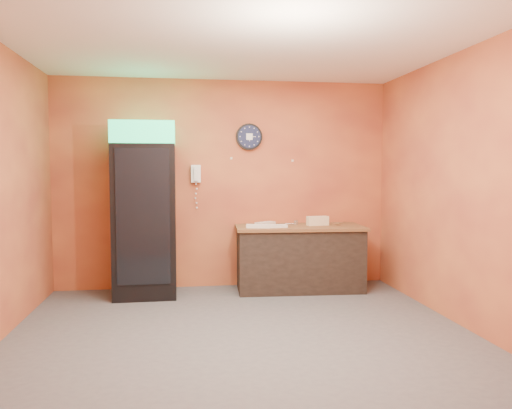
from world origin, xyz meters
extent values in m
plane|color=#47474C|center=(0.00, 0.00, 0.00)|extent=(4.50, 4.50, 0.00)
cube|color=#D5743C|center=(0.00, 2.00, 1.40)|extent=(4.50, 0.02, 2.80)
cube|color=#D5743C|center=(2.25, 0.00, 1.40)|extent=(0.02, 4.00, 2.80)
cube|color=white|center=(0.00, 0.00, 2.80)|extent=(4.50, 4.00, 0.02)
cube|color=black|center=(-1.03, 1.65, 0.95)|extent=(0.77, 0.77, 1.91)
cube|color=#17CA6F|center=(-1.03, 1.65, 2.04)|extent=(0.77, 0.77, 0.27)
cube|color=black|center=(-1.03, 1.26, 1.04)|extent=(0.63, 0.03, 1.64)
cube|color=black|center=(0.97, 1.64, 0.41)|extent=(1.66, 0.81, 0.81)
cylinder|color=black|center=(0.34, 1.98, 2.04)|extent=(0.36, 0.05, 0.36)
cylinder|color=#0F1433|center=(0.34, 1.95, 2.04)|extent=(0.31, 0.01, 0.31)
cube|color=white|center=(0.34, 1.94, 2.04)|extent=(0.09, 0.00, 0.09)
cube|color=white|center=(-0.38, 1.96, 1.54)|extent=(0.13, 0.07, 0.23)
cube|color=white|center=(-0.38, 1.91, 1.54)|extent=(0.05, 0.04, 0.19)
cube|color=brown|center=(0.97, 1.64, 0.83)|extent=(1.72, 0.87, 0.04)
cube|color=#F6E8BF|center=(1.22, 1.64, 0.88)|extent=(0.30, 0.14, 0.06)
cube|color=#F6E8BF|center=(1.22, 1.64, 0.95)|extent=(0.30, 0.14, 0.06)
cube|color=silver|center=(0.39, 1.48, 0.88)|extent=(0.32, 0.18, 0.04)
cube|color=silver|center=(0.63, 1.47, 0.87)|extent=(0.27, 0.12, 0.04)
cube|color=silver|center=(0.53, 1.78, 0.87)|extent=(0.30, 0.26, 0.04)
cylinder|color=silver|center=(0.95, 1.78, 0.88)|extent=(0.06, 0.06, 0.06)
camera|label=1|loc=(-0.55, -4.77, 1.59)|focal=35.00mm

